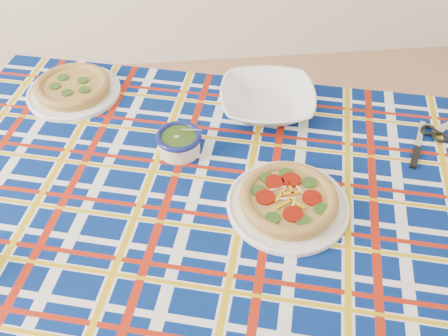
{
  "coord_description": "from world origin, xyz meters",
  "views": [
    {
      "loc": [
        0.26,
        -0.59,
        1.65
      ],
      "look_at": [
        0.35,
        0.31,
        0.76
      ],
      "focal_mm": 40.0,
      "sensor_mm": 36.0,
      "label": 1
    }
  ],
  "objects_px": {
    "main_focaccia_plate": "(289,199)",
    "serving_bowl": "(267,101)",
    "dining_table": "(221,212)",
    "pesto_bowl": "(179,141)"
  },
  "relations": [
    {
      "from": "dining_table",
      "to": "pesto_bowl",
      "type": "bearing_deg",
      "value": 136.49
    },
    {
      "from": "main_focaccia_plate",
      "to": "pesto_bowl",
      "type": "distance_m",
      "value": 0.34
    },
    {
      "from": "main_focaccia_plate",
      "to": "pesto_bowl",
      "type": "height_order",
      "value": "pesto_bowl"
    },
    {
      "from": "dining_table",
      "to": "pesto_bowl",
      "type": "distance_m",
      "value": 0.22
    },
    {
      "from": "main_focaccia_plate",
      "to": "serving_bowl",
      "type": "relative_size",
      "value": 1.1
    },
    {
      "from": "dining_table",
      "to": "pesto_bowl",
      "type": "height_order",
      "value": "pesto_bowl"
    },
    {
      "from": "pesto_bowl",
      "to": "main_focaccia_plate",
      "type": "bearing_deg",
      "value": -42.01
    },
    {
      "from": "main_focaccia_plate",
      "to": "serving_bowl",
      "type": "bearing_deg",
      "value": 88.41
    },
    {
      "from": "pesto_bowl",
      "to": "serving_bowl",
      "type": "relative_size",
      "value": 0.44
    },
    {
      "from": "serving_bowl",
      "to": "dining_table",
      "type": "bearing_deg",
      "value": -118.03
    }
  ]
}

